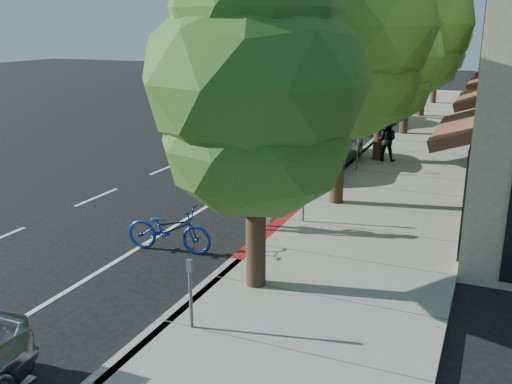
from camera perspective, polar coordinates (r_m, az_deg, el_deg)
The scene contains 17 objects.
ground at distance 13.69m, azimuth -0.19°, elevation -5.77°, with size 120.00×120.00×0.00m, color black.
sidewalk at distance 20.47m, azimuth 14.75°, elevation 1.47°, with size 4.60×56.00×0.15m, color gray.
curb at distance 20.91m, azimuth 8.52°, elevation 2.14°, with size 0.30×56.00×0.15m, color #9E998E.
curb_red_segment at distance 14.53m, azimuth 1.37°, elevation -4.12°, with size 0.32×4.00×0.15m, color maroon.
street_tree_0 at distance 10.54m, azimuth -0.02°, elevation 10.65°, with size 4.22×4.22×6.71m.
street_tree_1 at distance 16.18m, azimuth 8.69°, elevation 15.69°, with size 5.14×5.14×8.17m.
street_tree_2 at distance 22.06m, azimuth 12.65°, elevation 13.00°, with size 4.38×4.38×6.60m.
street_tree_3 at distance 27.95m, azimuth 15.22°, elevation 15.69°, with size 5.74×5.74×8.43m.
street_tree_4 at distance 33.89m, azimuth 16.77°, elevation 15.51°, with size 4.03×4.03×7.85m.
street_tree_5 at distance 39.86m, azimuth 17.77°, elevation 14.52°, with size 4.36×4.36×7.07m.
cyclist at distance 14.46m, azimuth 1.18°, elevation -1.04°, with size 0.61×0.40×1.67m, color white.
bicycle at distance 13.56m, azimuth -8.69°, elevation -3.69°, with size 0.74×2.11×1.11m, color navy.
silver_suv at distance 21.03m, azimuth 5.70°, elevation 4.36°, with size 2.66×5.77×1.60m, color #A4A3A8.
dark_sedan at distance 22.48m, azimuth 4.29°, elevation 4.99°, with size 1.54×4.41×1.45m, color black.
white_pickup at distance 30.63m, azimuth 9.94°, elevation 8.11°, with size 2.42×5.95×1.73m, color silver.
dark_suv_far at distance 34.91m, azimuth 11.12°, elevation 8.81°, with size 1.70×4.23×1.44m, color black.
pedestrian at distance 22.26m, azimuth 12.92°, elevation 5.10°, with size 0.78×0.61×1.61m, color black.
Camera 1 is at (5.02, -11.64, 5.18)m, focal length 40.00 mm.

